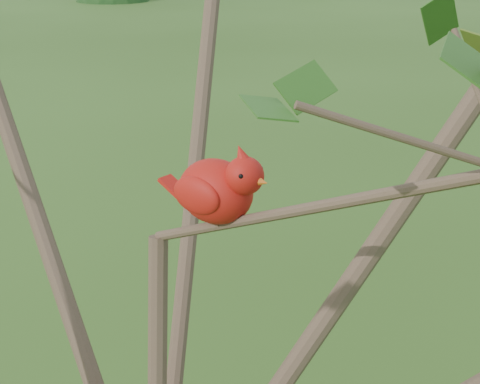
{
  "coord_description": "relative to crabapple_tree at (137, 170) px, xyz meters",
  "views": [
    {
      "loc": [
        0.77,
        -0.79,
        2.47
      ],
      "look_at": [
        0.14,
        0.09,
        2.08
      ],
      "focal_mm": 55.0,
      "sensor_mm": 36.0,
      "label": 1
    }
  ],
  "objects": [
    {
      "name": "cardinal",
      "position": [
        0.07,
        0.11,
        -0.05
      ],
      "size": [
        0.22,
        0.11,
        0.15
      ],
      "rotation": [
        0.0,
        0.0,
        -0.05
      ],
      "color": "red",
      "rests_on": "ground"
    },
    {
      "name": "crabapple_tree",
      "position": [
        0.0,
        0.0,
        0.0
      ],
      "size": [
        2.35,
        2.05,
        2.95
      ],
      "color": "#483327",
      "rests_on": "ground"
    }
  ]
}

